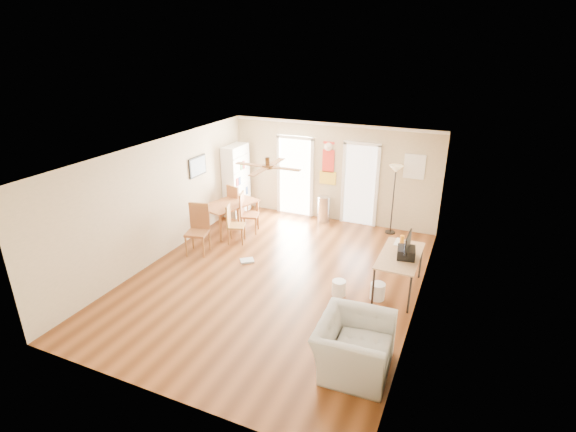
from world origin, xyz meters
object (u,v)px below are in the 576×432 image
at_px(computer_desk, 398,273).
at_px(wastebasket_a, 339,288).
at_px(dining_chair_right_b, 236,224).
at_px(printer, 406,253).
at_px(torchiere_lamp, 393,200).
at_px(dining_chair_right_a, 250,213).
at_px(dining_table, 230,216).
at_px(trash_can, 324,209).
at_px(armchair, 354,346).
at_px(wastebasket_b, 378,291).
at_px(dining_chair_near, 197,230).
at_px(bookshelf, 236,180).
at_px(dining_chair_far, 238,203).

bearing_deg(computer_desk, wastebasket_a, -148.26).
relative_size(dining_chair_right_b, printer, 2.55).
xyz_separation_m(torchiere_lamp, wastebasket_a, (-0.31, -3.30, -0.72)).
bearing_deg(dining_chair_right_a, torchiere_lamp, -84.70).
distance_m(dining_table, trash_can, 2.48).
height_order(computer_desk, armchair, computer_desk).
bearing_deg(trash_can, computer_desk, -47.85).
distance_m(trash_can, wastebasket_b, 3.84).
relative_size(computer_desk, printer, 3.87).
relative_size(dining_chair_right_a, torchiere_lamp, 0.58).
xyz_separation_m(dining_chair_right_a, dining_chair_near, (-0.51, -1.53, 0.06)).
bearing_deg(armchair, dining_chair_right_a, 42.41).
bearing_deg(dining_chair_near, dining_chair_right_b, 45.51).
relative_size(dining_table, wastebasket_b, 4.38).
bearing_deg(computer_desk, wastebasket_b, -122.29).
bearing_deg(dining_chair_near, dining_table, 77.77).
height_order(dining_chair_right_a, wastebasket_b, dining_chair_right_a).
height_order(dining_table, dining_chair_right_b, dining_chair_right_b).
distance_m(trash_can, computer_desk, 3.67).
distance_m(bookshelf, wastebasket_a, 4.95).
relative_size(dining_chair_right_b, computer_desk, 0.66).
xyz_separation_m(trash_can, wastebasket_b, (2.18, -3.16, -0.19)).
distance_m(dining_table, torchiere_lamp, 4.10).
bearing_deg(printer, dining_chair_far, 148.21).
bearing_deg(wastebasket_a, bookshelf, 142.94).
bearing_deg(dining_chair_right_b, computer_desk, -119.27).
height_order(dining_chair_near, armchair, dining_chair_near).
bearing_deg(dining_chair_right_a, dining_table, 77.56).
distance_m(bookshelf, computer_desk, 5.44).
distance_m(computer_desk, printer, 0.50).
relative_size(dining_chair_near, armchair, 0.95).
xyz_separation_m(dining_table, armchair, (4.30, -3.72, 0.04)).
relative_size(trash_can, printer, 1.89).
xyz_separation_m(bookshelf, dining_chair_right_a, (0.94, -1.00, -0.45)).
bearing_deg(dining_chair_right_a, wastebasket_a, -140.58).
distance_m(torchiere_lamp, printer, 2.87).
relative_size(bookshelf, printer, 5.16).
xyz_separation_m(dining_chair_right_a, torchiere_lamp, (3.26, 1.36, 0.37)).
bearing_deg(torchiere_lamp, wastebasket_b, -82.84).
xyz_separation_m(computer_desk, armchair, (-0.19, -2.43, -0.00)).
xyz_separation_m(dining_chair_right_b, torchiere_lamp, (3.26, 2.03, 0.40)).
bearing_deg(dining_chair_right_a, armchair, -152.39).
distance_m(dining_chair_right_a, torchiere_lamp, 3.55).
relative_size(dining_table, dining_chair_right_b, 1.47).
bearing_deg(wastebasket_b, printer, 43.77).
relative_size(dining_table, wastebasket_a, 4.63).
bearing_deg(wastebasket_a, wastebasket_b, 13.20).
xyz_separation_m(printer, wastebasket_a, (-1.09, -0.54, -0.72)).
height_order(dining_chair_far, wastebasket_a, dining_chair_far).
xyz_separation_m(computer_desk, printer, (0.11, -0.07, 0.48)).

